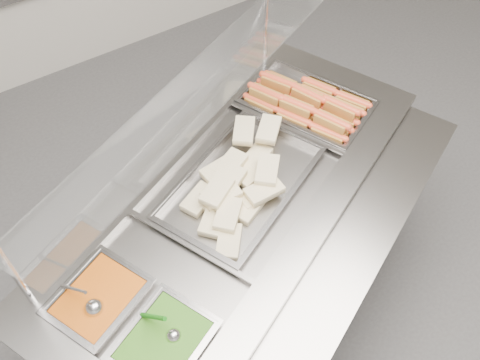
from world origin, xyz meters
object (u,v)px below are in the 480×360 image
pan_hotdogs (306,108)px  ladle (93,307)px  pan_wraps (241,186)px  sneeze_guard (182,106)px  serving_spoon (170,333)px  steam_counter (234,249)px

pan_hotdogs → ladle: ladle is taller
pan_wraps → ladle: ladle is taller
sneeze_guard → pan_hotdogs: (0.59, 0.05, -0.37)m
pan_hotdogs → pan_wraps: same height
pan_hotdogs → serving_spoon: bearing=-148.9°
sneeze_guard → serving_spoon: (-0.37, -0.53, -0.32)m
sneeze_guard → ladle: 0.70m
sneeze_guard → serving_spoon: sneeze_guard is taller
sneeze_guard → pan_wraps: sneeze_guard is taller
pan_wraps → ladle: (-0.66, -0.17, 0.03)m
sneeze_guard → ladle: sneeze_guard is taller
pan_wraps → ladle: 0.68m
sneeze_guard → serving_spoon: bearing=-124.8°
pan_hotdogs → pan_wraps: 0.51m
sneeze_guard → ladle: (-0.53, -0.33, -0.32)m
ladle → steam_counter: bearing=13.5°
pan_wraps → ladle: size_ratio=4.35×
pan_hotdogs → sneeze_guard: bearing=-175.0°
pan_hotdogs → serving_spoon: 1.13m
steam_counter → pan_hotdogs: bearing=24.3°
ladle → pan_hotdogs: bearing=18.6°
pan_hotdogs → ladle: 1.19m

